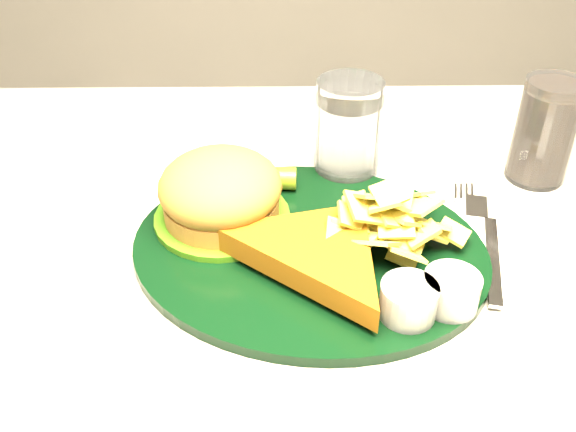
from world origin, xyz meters
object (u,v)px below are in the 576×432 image
dinner_plate (309,221)px  cola_glass (545,131)px  fork_napkin (490,253)px  water_glass (348,130)px

dinner_plate → cola_glass: 0.30m
dinner_plate → fork_napkin: size_ratio=2.00×
water_glass → dinner_plate: bearing=-108.5°
dinner_plate → fork_napkin: 0.18m
dinner_plate → cola_glass: cola_glass is taller
dinner_plate → cola_glass: (0.27, 0.14, 0.02)m
cola_glass → dinner_plate: bearing=-152.8°
dinner_plate → water_glass: water_glass is taller
dinner_plate → fork_napkin: dinner_plate is taller
water_glass → fork_napkin: bearing=-50.3°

